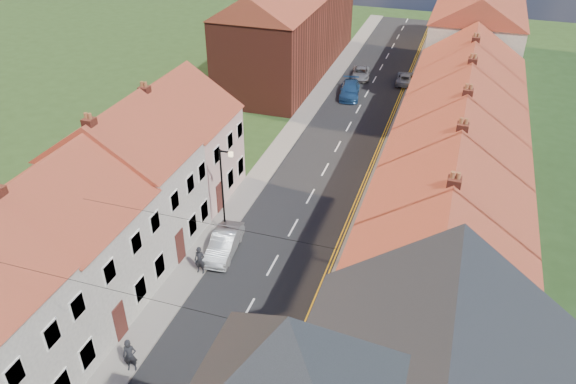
{
  "coord_description": "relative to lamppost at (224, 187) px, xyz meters",
  "views": [
    {
      "loc": [
        8.96,
        -6.25,
        21.4
      ],
      "look_at": [
        0.05,
        20.78,
        3.5
      ],
      "focal_mm": 35.0,
      "sensor_mm": 36.0,
      "label": 1
    }
  ],
  "objects": [
    {
      "name": "cottage_r_cream_mid",
      "position": [
        13.11,
        3.5,
        0.94
      ],
      "size": [
        8.3,
        5.2,
        9.0
      ],
      "color": "maroon",
      "rests_on": "ground"
    },
    {
      "name": "cottage_r_pink",
      "position": [
        13.11,
        8.9,
        0.94
      ],
      "size": [
        8.3,
        6.0,
        9.0
      ],
      "color": "beige",
      "rests_on": "ground"
    },
    {
      "name": "pedestrian_left",
      "position": [
        0.11,
        -11.41,
        -2.51
      ],
      "size": [
        0.77,
        0.63,
        1.81
      ],
      "primitive_type": "imported",
      "rotation": [
        0.0,
        0.0,
        0.35
      ],
      "color": "black",
      "rests_on": "pavement_left"
    },
    {
      "name": "car_distant",
      "position": [
        2.31,
        30.0,
        -3.0
      ],
      "size": [
        2.38,
        4.09,
        1.07
      ],
      "primitive_type": "imported",
      "rotation": [
        0.0,
        0.0,
        0.16
      ],
      "color": "gray",
      "rests_on": "ground"
    },
    {
      "name": "block_left_far",
      "position": [
        -5.49,
        30.0,
        1.76
      ],
      "size": [
        8.3,
        24.2,
        10.5
      ],
      "color": "maroon",
      "rests_on": "ground"
    },
    {
      "name": "cottage_r_cream_far",
      "position": [
        13.11,
        19.7,
        0.94
      ],
      "size": [
        8.3,
        6.0,
        9.0
      ],
      "color": "beige",
      "rests_on": "ground"
    },
    {
      "name": "cottage_l_white",
      "position": [
        -5.49,
        -8.05,
        0.83
      ],
      "size": [
        8.3,
        6.9,
        8.8
      ],
      "color": "silver",
      "rests_on": "ground"
    },
    {
      "name": "pavement_right",
      "position": [
        8.21,
        10.0,
        -3.48
      ],
      "size": [
        1.8,
        90.0,
        0.12
      ],
      "primitive_type": "cube",
      "color": "gray",
      "rests_on": "ground"
    },
    {
      "name": "cottage_r_tudor",
      "position": [
        13.08,
        -7.3,
        0.93
      ],
      "size": [
        8.3,
        5.2,
        9.0
      ],
      "color": "beige",
      "rests_on": "ground"
    },
    {
      "name": "pavement_left",
      "position": [
        -0.59,
        10.0,
        -3.48
      ],
      "size": [
        1.8,
        90.0,
        0.12
      ],
      "primitive_type": "cube",
      "color": "gray",
      "rests_on": "ground"
    },
    {
      "name": "pedestrian_right",
      "position": [
        8.91,
        -0.96,
        -2.56
      ],
      "size": [
        0.88,
        0.71,
        1.71
      ],
      "primitive_type": "imported",
      "rotation": [
        0.0,
        0.0,
        3.22
      ],
      "color": "black",
      "rests_on": "pavement_right"
    },
    {
      "name": "cottage_r_white_near",
      "position": [
        13.11,
        -1.9,
        0.94
      ],
      "size": [
        8.3,
        6.0,
        9.0
      ],
      "color": "silver",
      "rests_on": "ground"
    },
    {
      "name": "car_distant_b",
      "position": [
        7.01,
        30.0,
        -2.99
      ],
      "size": [
        2.08,
        4.08,
        1.1
      ],
      "primitive_type": "imported",
      "rotation": [
        0.0,
        0.0,
        3.2
      ],
      "color": "gray",
      "rests_on": "ground"
    },
    {
      "name": "car_mid",
      "position": [
        0.61,
        -1.74,
        -2.86
      ],
      "size": [
        1.86,
        4.25,
        1.36
      ],
      "primitive_type": "imported",
      "rotation": [
        0.0,
        0.0,
        0.1
      ],
      "color": "#A9AEB1",
      "rests_on": "ground"
    },
    {
      "name": "block_right_far",
      "position": [
        13.11,
        35.0,
        1.76
      ],
      "size": [
        8.3,
        24.2,
        10.5
      ],
      "color": "beige",
      "rests_on": "ground"
    },
    {
      "name": "pedestrian_left_b",
      "position": [
        0.11,
        -4.0,
        -2.54
      ],
      "size": [
        0.67,
        0.46,
        1.75
      ],
      "primitive_type": "imported",
      "rotation": [
        0.0,
        0.0,
        0.07
      ],
      "color": "black",
      "rests_on": "pavement_left"
    },
    {
      "name": "cottage_l_brick_mid",
      "position": [
        -5.49,
        -1.95,
        0.99
      ],
      "size": [
        8.3,
        5.7,
        9.1
      ],
      "color": "silver",
      "rests_on": "ground"
    },
    {
      "name": "cottage_r_white_far",
      "position": [
        13.11,
        14.3,
        0.94
      ],
      "size": [
        8.3,
        5.2,
        9.0
      ],
      "color": "maroon",
      "rests_on": "ground"
    },
    {
      "name": "lamppost",
      "position": [
        0.0,
        0.0,
        0.0
      ],
      "size": [
        0.88,
        0.15,
        6.0
      ],
      "color": "black",
      "rests_on": "pavement_left"
    },
    {
      "name": "road",
      "position": [
        3.81,
        10.0,
        -3.53
      ],
      "size": [
        7.0,
        90.0,
        0.02
      ],
      "primitive_type": "cube",
      "color": "black",
      "rests_on": "ground"
    },
    {
      "name": "cottage_l_pink",
      "position": [
        -5.49,
        3.85,
        0.83
      ],
      "size": [
        8.3,
        6.3,
        8.8
      ],
      "color": "beige",
      "rests_on": "ground"
    },
    {
      "name": "car_far",
      "position": [
        2.31,
        24.76,
        -2.87
      ],
      "size": [
        2.59,
        4.82,
        1.33
      ],
      "primitive_type": "imported",
      "rotation": [
        0.0,
        0.0,
        0.17
      ],
      "color": "navy",
      "rests_on": "ground"
    }
  ]
}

